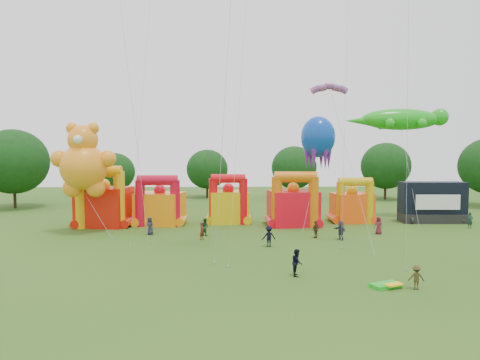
{
  "coord_description": "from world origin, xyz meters",
  "views": [
    {
      "loc": [
        -3.86,
        -23.29,
        8.86
      ],
      "look_at": [
        -2.9,
        18.0,
        5.97
      ],
      "focal_mm": 32.0,
      "sensor_mm": 36.0,
      "label": 1
    }
  ],
  "objects_px": {
    "octopus_kite": "(314,172)",
    "bouncy_castle_2": "(228,204)",
    "gecko_kite": "(404,142)",
    "spectator_0": "(150,226)",
    "stage_trailer": "(432,203)",
    "teddy_bear_kite": "(87,176)",
    "spectator_4": "(316,229)",
    "bouncy_castle_0": "(104,203)"
  },
  "relations": [
    {
      "from": "octopus_kite",
      "to": "bouncy_castle_2",
      "type": "bearing_deg",
      "value": 169.18
    },
    {
      "from": "gecko_kite",
      "to": "bouncy_castle_2",
      "type": "bearing_deg",
      "value": -173.81
    },
    {
      "from": "spectator_0",
      "to": "stage_trailer",
      "type": "bearing_deg",
      "value": 31.69
    },
    {
      "from": "octopus_kite",
      "to": "teddy_bear_kite",
      "type": "bearing_deg",
      "value": -170.06
    },
    {
      "from": "bouncy_castle_2",
      "to": "spectator_0",
      "type": "bearing_deg",
      "value": -139.12
    },
    {
      "from": "stage_trailer",
      "to": "gecko_kite",
      "type": "relative_size",
      "value": 0.54
    },
    {
      "from": "teddy_bear_kite",
      "to": "spectator_4",
      "type": "xyz_separation_m",
      "value": [
        23.77,
        -2.93,
        -5.29
      ]
    },
    {
      "from": "stage_trailer",
      "to": "gecko_kite",
      "type": "bearing_deg",
      "value": 139.15
    },
    {
      "from": "bouncy_castle_2",
      "to": "stage_trailer",
      "type": "relative_size",
      "value": 0.77
    },
    {
      "from": "bouncy_castle_0",
      "to": "octopus_kite",
      "type": "xyz_separation_m",
      "value": [
        24.53,
        -0.01,
        3.67
      ]
    },
    {
      "from": "bouncy_castle_2",
      "to": "gecko_kite",
      "type": "height_order",
      "value": "gecko_kite"
    },
    {
      "from": "gecko_kite",
      "to": "teddy_bear_kite",
      "type": "bearing_deg",
      "value": -166.86
    },
    {
      "from": "spectator_0",
      "to": "spectator_4",
      "type": "relative_size",
      "value": 1.06
    },
    {
      "from": "spectator_0",
      "to": "bouncy_castle_2",
      "type": "bearing_deg",
      "value": 60.42
    },
    {
      "from": "bouncy_castle_2",
      "to": "octopus_kite",
      "type": "height_order",
      "value": "octopus_kite"
    },
    {
      "from": "bouncy_castle_0",
      "to": "bouncy_castle_2",
      "type": "xyz_separation_m",
      "value": [
        14.51,
        1.91,
        -0.38
      ]
    },
    {
      "from": "bouncy_castle_0",
      "to": "spectator_0",
      "type": "xyz_separation_m",
      "value": [
        6.31,
        -5.19,
        -1.76
      ]
    },
    {
      "from": "spectator_4",
      "to": "bouncy_castle_0",
      "type": "bearing_deg",
      "value": -57.55
    },
    {
      "from": "bouncy_castle_2",
      "to": "stage_trailer",
      "type": "distance_m",
      "value": 25.14
    },
    {
      "from": "octopus_kite",
      "to": "spectator_0",
      "type": "bearing_deg",
      "value": -164.12
    },
    {
      "from": "bouncy_castle_0",
      "to": "stage_trailer",
      "type": "xyz_separation_m",
      "value": [
        39.65,
        1.99,
        -0.28
      ]
    },
    {
      "from": "spectator_4",
      "to": "gecko_kite",
      "type": "bearing_deg",
      "value": -179.54
    },
    {
      "from": "bouncy_castle_2",
      "to": "gecko_kite",
      "type": "distance_m",
      "value": 23.82
    },
    {
      "from": "bouncy_castle_2",
      "to": "spectator_0",
      "type": "distance_m",
      "value": 10.93
    },
    {
      "from": "gecko_kite",
      "to": "spectator_0",
      "type": "distance_m",
      "value": 33.32
    },
    {
      "from": "stage_trailer",
      "to": "spectator_4",
      "type": "relative_size",
      "value": 4.46
    },
    {
      "from": "octopus_kite",
      "to": "spectator_4",
      "type": "distance_m",
      "value": 9.2
    },
    {
      "from": "bouncy_castle_2",
      "to": "stage_trailer",
      "type": "xyz_separation_m",
      "value": [
        25.14,
        0.08,
        0.1
      ]
    },
    {
      "from": "bouncy_castle_0",
      "to": "stage_trailer",
      "type": "height_order",
      "value": "bouncy_castle_0"
    },
    {
      "from": "bouncy_castle_2",
      "to": "teddy_bear_kite",
      "type": "distance_m",
      "value": 16.62
    },
    {
      "from": "spectator_0",
      "to": "spectator_4",
      "type": "distance_m",
      "value": 17.2
    },
    {
      "from": "bouncy_castle_0",
      "to": "bouncy_castle_2",
      "type": "distance_m",
      "value": 14.64
    },
    {
      "from": "teddy_bear_kite",
      "to": "spectator_4",
      "type": "bearing_deg",
      "value": -7.03
    },
    {
      "from": "gecko_kite",
      "to": "spectator_0",
      "type": "xyz_separation_m",
      "value": [
        -30.63,
        -9.53,
        -9.03
      ]
    },
    {
      "from": "teddy_bear_kite",
      "to": "spectator_4",
      "type": "distance_m",
      "value": 24.53
    },
    {
      "from": "stage_trailer",
      "to": "spectator_4",
      "type": "bearing_deg",
      "value": -150.26
    },
    {
      "from": "octopus_kite",
      "to": "spectator_0",
      "type": "xyz_separation_m",
      "value": [
        -18.22,
        -5.18,
        -5.43
      ]
    },
    {
      "from": "spectator_4",
      "to": "teddy_bear_kite",
      "type": "bearing_deg",
      "value": -47.23
    },
    {
      "from": "teddy_bear_kite",
      "to": "octopus_kite",
      "type": "xyz_separation_m",
      "value": [
        24.92,
        4.37,
        0.19
      ]
    },
    {
      "from": "bouncy_castle_2",
      "to": "octopus_kite",
      "type": "bearing_deg",
      "value": -10.82
    },
    {
      "from": "stage_trailer",
      "to": "octopus_kite",
      "type": "bearing_deg",
      "value": -172.46
    },
    {
      "from": "bouncy_castle_2",
      "to": "spectator_4",
      "type": "relative_size",
      "value": 3.45
    }
  ]
}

